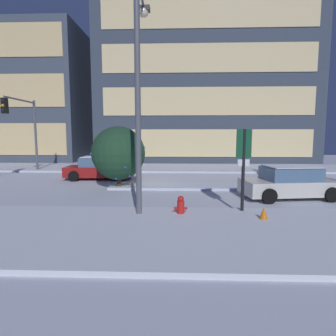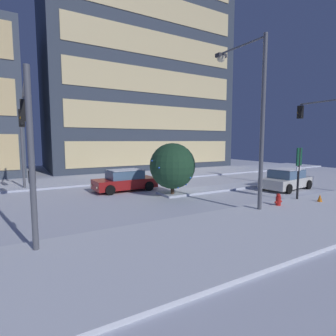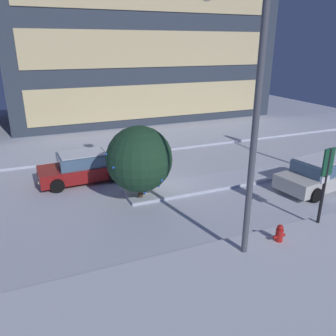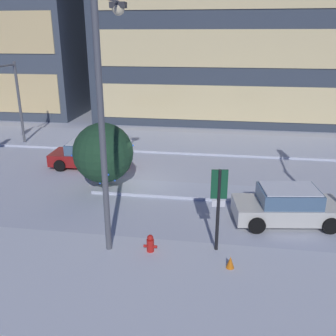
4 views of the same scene
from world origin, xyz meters
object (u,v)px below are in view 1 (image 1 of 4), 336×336
(car_far, at_px, (100,168))
(parking_info_sign, at_px, (243,160))
(traffic_light_corner_far_left, at_px, (23,121))
(construction_cone, at_px, (264,215))
(decorated_tree_median, at_px, (118,153))
(fire_hydrant, at_px, (181,207))
(street_lamp_arched, at_px, (140,64))
(car_near, at_px, (290,183))

(car_far, bearing_deg, parking_info_sign, 130.63)
(traffic_light_corner_far_left, bearing_deg, construction_cone, 51.39)
(decorated_tree_median, bearing_deg, construction_cone, -44.23)
(car_far, height_order, fire_hydrant, car_far)
(parking_info_sign, bearing_deg, decorated_tree_median, 41.18)
(car_far, bearing_deg, street_lamp_arched, 113.53)
(car_far, xyz_separation_m, fire_hydrant, (5.27, -8.54, -0.34))
(car_far, relative_size, fire_hydrant, 5.79)
(car_far, relative_size, decorated_tree_median, 1.33)
(street_lamp_arched, relative_size, construction_cone, 15.40)
(parking_info_sign, bearing_deg, fire_hydrant, 93.61)
(car_near, height_order, fire_hydrant, car_near)
(car_far, relative_size, traffic_light_corner_far_left, 0.80)
(parking_info_sign, relative_size, decorated_tree_median, 0.92)
(car_far, bearing_deg, construction_cone, 128.92)
(traffic_light_corner_far_left, height_order, parking_info_sign, traffic_light_corner_far_left)
(fire_hydrant, bearing_deg, parking_info_sign, 11.44)
(car_near, xyz_separation_m, traffic_light_corner_far_left, (-16.46, 7.51, 3.21))
(car_far, relative_size, street_lamp_arched, 0.53)
(fire_hydrant, bearing_deg, construction_cone, -12.10)
(construction_cone, bearing_deg, car_near, 58.85)
(car_near, distance_m, traffic_light_corner_far_left, 18.37)
(car_far, relative_size, construction_cone, 8.12)
(fire_hydrant, xyz_separation_m, parking_info_sign, (2.26, 0.46, 1.63))
(car_near, distance_m, fire_hydrant, 5.98)
(car_far, distance_m, street_lamp_arched, 9.85)
(parking_info_sign, xyz_separation_m, construction_cone, (0.48, -1.04, -1.72))
(traffic_light_corner_far_left, relative_size, street_lamp_arched, 0.66)
(construction_cone, bearing_deg, fire_hydrant, 167.90)
(street_lamp_arched, xyz_separation_m, parking_info_sign, (3.77, -0.32, -3.47))
(car_near, distance_m, decorated_tree_median, 8.68)
(car_near, distance_m, street_lamp_arched, 8.45)
(traffic_light_corner_far_left, bearing_deg, fire_hydrant, 46.82)
(car_near, relative_size, fire_hydrant, 5.91)
(car_far, bearing_deg, car_near, 150.35)
(street_lamp_arched, bearing_deg, construction_cone, -110.36)
(car_far, relative_size, parking_info_sign, 1.44)
(street_lamp_arched, xyz_separation_m, construction_cone, (4.24, -1.37, -5.19))
(traffic_light_corner_far_left, xyz_separation_m, fire_hydrant, (11.43, -10.72, -3.55))
(fire_hydrant, distance_m, construction_cone, 2.80)
(traffic_light_corner_far_left, distance_m, street_lamp_arched, 14.13)
(car_far, height_order, street_lamp_arched, street_lamp_arched)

